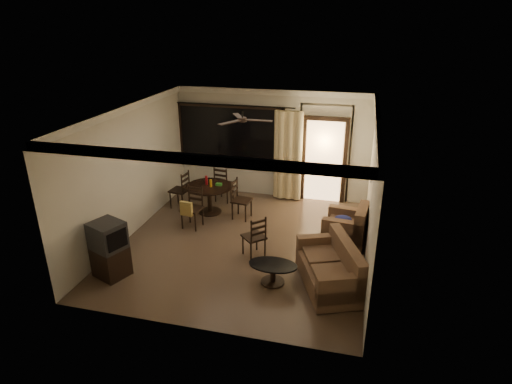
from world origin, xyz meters
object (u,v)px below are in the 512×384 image
(dining_chair_north, at_px, (224,190))
(armchair, at_px, (347,228))
(dining_chair_south, at_px, (192,215))
(side_chair, at_px, (254,244))
(tv_cabinet, at_px, (109,249))
(sofa, at_px, (332,270))
(coffee_table, at_px, (273,270))
(dining_chair_west, at_px, (180,197))
(dining_table, at_px, (209,191))
(dining_chair_east, at_px, (241,207))

(dining_chair_north, distance_m, armchair, 3.56)
(dining_chair_south, bearing_deg, side_chair, -20.08)
(tv_cabinet, bearing_deg, sofa, 30.97)
(dining_chair_south, bearing_deg, coffee_table, -29.66)
(dining_chair_north, relative_size, coffee_table, 1.09)
(dining_chair_west, xyz_separation_m, dining_chair_north, (0.93, 0.66, 0.00))
(sofa, height_order, coffee_table, sofa)
(sofa, xyz_separation_m, side_chair, (-1.57, 0.66, -0.06))
(dining_table, relative_size, dining_chair_north, 1.17)
(side_chair, bearing_deg, dining_chair_east, -110.42)
(dining_chair_south, bearing_deg, dining_table, 89.88)
(dining_chair_east, bearing_deg, armchair, -96.72)
(dining_chair_east, height_order, dining_chair_north, same)
(dining_chair_south, relative_size, tv_cabinet, 0.89)
(dining_table, bearing_deg, dining_chair_south, -98.04)
(dining_table, height_order, tv_cabinet, tv_cabinet)
(armchair, distance_m, side_chair, 2.02)
(dining_table, bearing_deg, coffee_table, -50.61)
(armchair, height_order, coffee_table, armchair)
(dining_chair_west, height_order, armchair, dining_chair_west)
(sofa, height_order, armchair, armchair)
(side_chair, bearing_deg, sofa, 112.63)
(dining_chair_south, xyz_separation_m, side_chair, (1.67, -0.89, -0.04))
(tv_cabinet, distance_m, sofa, 4.02)
(tv_cabinet, height_order, armchair, tv_cabinet)
(dining_chair_east, height_order, dining_chair_south, same)
(dining_table, bearing_deg, dining_chair_north, 82.21)
(sofa, relative_size, side_chair, 1.94)
(tv_cabinet, xyz_separation_m, armchair, (4.15, 2.27, -0.19))
(dining_chair_west, distance_m, coffee_table, 3.97)
(dining_chair_north, bearing_deg, dining_chair_west, 43.49)
(tv_cabinet, distance_m, side_chair, 2.73)
(armchair, bearing_deg, dining_chair_east, 172.54)
(coffee_table, bearing_deg, dining_chair_south, 142.42)
(dining_table, relative_size, dining_chair_south, 1.17)
(dining_chair_east, height_order, sofa, dining_chair_east)
(tv_cabinet, xyz_separation_m, coffee_table, (2.94, 0.47, -0.28))
(dining_chair_west, height_order, sofa, dining_chair_west)
(dining_table, distance_m, tv_cabinet, 3.14)
(dining_chair_north, relative_size, sofa, 0.55)
(side_chair, bearing_deg, coffee_table, 79.33)
(tv_cabinet, bearing_deg, side_chair, 50.40)
(dining_table, xyz_separation_m, side_chair, (1.55, -1.74, -0.29))
(dining_chair_south, bearing_deg, sofa, -17.64)
(dining_chair_east, height_order, coffee_table, dining_chair_east)
(dining_chair_east, bearing_deg, dining_chair_west, 89.96)
(dining_chair_west, height_order, coffee_table, dining_chair_west)
(tv_cabinet, bearing_deg, dining_chair_east, 82.30)
(tv_cabinet, relative_size, side_chair, 1.20)
(dining_chair_east, xyz_separation_m, tv_cabinet, (-1.66, -2.92, 0.26))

